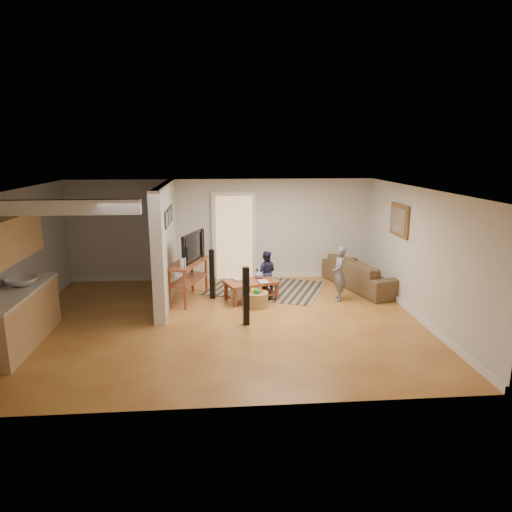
# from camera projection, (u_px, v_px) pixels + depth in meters

# --- Properties ---
(ground) EXTENTS (7.50, 7.50, 0.00)m
(ground) POSITION_uv_depth(u_px,v_px,m) (225.00, 321.00, 8.72)
(ground) COLOR brown
(ground) RESTS_ON ground
(room_shell) EXTENTS (7.54, 6.02, 2.52)m
(room_shell) POSITION_uv_depth(u_px,v_px,m) (167.00, 243.00, 8.72)
(room_shell) COLOR silver
(room_shell) RESTS_ON ground
(area_rug) EXTENTS (3.12, 2.76, 0.01)m
(area_rug) POSITION_uv_depth(u_px,v_px,m) (265.00, 288.00, 10.79)
(area_rug) COLOR black
(area_rug) RESTS_ON ground
(sofa) EXTENTS (1.54, 2.48, 0.68)m
(sofa) POSITION_uv_depth(u_px,v_px,m) (362.00, 287.00, 10.85)
(sofa) COLOR #493C24
(sofa) RESTS_ON ground
(coffee_table) EXTENTS (1.27, 0.99, 0.66)m
(coffee_table) POSITION_uv_depth(u_px,v_px,m) (252.00, 285.00, 9.88)
(coffee_table) COLOR brown
(coffee_table) RESTS_ON ground
(tv_console) EXTENTS (0.95, 1.47, 1.18)m
(tv_console) POSITION_uv_depth(u_px,v_px,m) (189.00, 265.00, 9.76)
(tv_console) COLOR brown
(tv_console) RESTS_ON ground
(speaker_left) EXTENTS (0.13, 0.13, 1.11)m
(speaker_left) POSITION_uv_depth(u_px,v_px,m) (246.00, 296.00, 8.43)
(speaker_left) COLOR black
(speaker_left) RESTS_ON ground
(speaker_right) EXTENTS (0.13, 0.13, 1.10)m
(speaker_right) POSITION_uv_depth(u_px,v_px,m) (212.00, 274.00, 9.94)
(speaker_right) COLOR black
(speaker_right) RESTS_ON ground
(toy_basket) EXTENTS (0.47, 0.47, 0.42)m
(toy_basket) POSITION_uv_depth(u_px,v_px,m) (257.00, 299.00, 9.49)
(toy_basket) COLOR #9E6D44
(toy_basket) RESTS_ON ground
(child) EXTENTS (0.34, 0.47, 1.19)m
(child) POSITION_uv_depth(u_px,v_px,m) (338.00, 300.00, 9.95)
(child) COLOR slate
(child) RESTS_ON ground
(toddler) EXTENTS (0.54, 0.45, 0.98)m
(toddler) POSITION_uv_depth(u_px,v_px,m) (266.00, 293.00, 10.43)
(toddler) COLOR #1B1C38
(toddler) RESTS_ON ground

